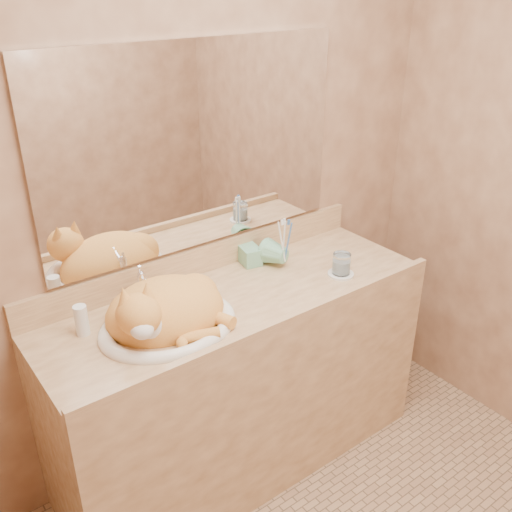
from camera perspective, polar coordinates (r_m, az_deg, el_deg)
wall_back at (r=2.29m, az=-5.84°, el=7.40°), size 2.40×0.02×2.50m
vanity_counter at (r=2.50m, az=-1.56°, el=-12.50°), size 1.60×0.55×0.85m
mirror at (r=2.24m, az=-5.84°, el=10.70°), size 1.30×0.02×0.80m
sink_basin at (r=2.05m, az=-8.89°, el=-5.19°), size 0.57×0.51×0.16m
faucet at (r=2.21m, az=-11.30°, el=-3.07°), size 0.05×0.11×0.15m
cat at (r=2.06m, az=-9.27°, el=-5.20°), size 0.50×0.44×0.24m
soap_dispenser at (r=2.42m, az=-0.09°, el=0.60°), size 0.09×0.09×0.17m
toothbrush_cup at (r=2.44m, az=2.90°, el=-0.12°), size 0.14×0.14×0.11m
toothbrushes at (r=2.40m, az=2.95°, el=1.65°), size 0.04×0.04×0.23m
saucer at (r=2.43m, az=8.47°, el=-1.80°), size 0.11×0.11×0.01m
water_glass at (r=2.41m, az=8.55°, el=-0.76°), size 0.08×0.08×0.09m
lotion_bottle at (r=2.10m, az=-17.06°, el=-6.17°), size 0.05×0.05×0.11m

